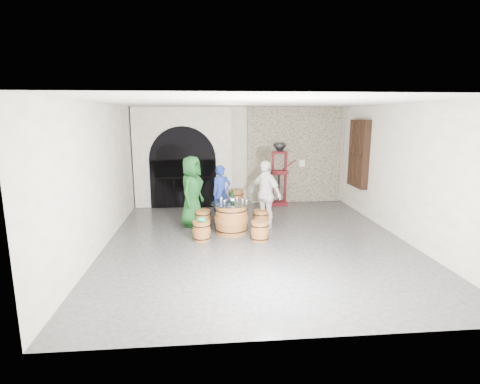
{
  "coord_description": "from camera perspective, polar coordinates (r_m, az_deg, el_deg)",
  "views": [
    {
      "loc": [
        -1.17,
        -8.41,
        2.94
      ],
      "look_at": [
        -0.33,
        0.7,
        1.05
      ],
      "focal_mm": 28.0,
      "sensor_mm": 36.0,
      "label": 1
    }
  ],
  "objects": [
    {
      "name": "wine_bottle_left",
      "position": [
        9.27,
        -1.24,
        -0.92
      ],
      "size": [
        0.08,
        0.08,
        0.32
      ],
      "color": "black",
      "rests_on": "barrel_table"
    },
    {
      "name": "tasting_glass_e",
      "position": [
        9.22,
        0.99,
        -1.51
      ],
      "size": [
        0.05,
        0.05,
        0.1
      ],
      "primitive_type": null,
      "color": "#B05D22",
      "rests_on": "barrel_table"
    },
    {
      "name": "barrel_stool_right",
      "position": [
        9.93,
        3.21,
        -4.14
      ],
      "size": [
        0.44,
        0.44,
        0.47
      ],
      "color": "brown",
      "rests_on": "ground"
    },
    {
      "name": "stone_facing_panel",
      "position": [
        12.77,
        8.28,
        5.53
      ],
      "size": [
        3.2,
        0.12,
        3.18
      ],
      "primitive_type": "cube",
      "color": "gray",
      "rests_on": "ground"
    },
    {
      "name": "person_green",
      "position": [
        10.02,
        -7.36,
        0.08
      ],
      "size": [
        0.9,
        1.08,
        1.89
      ],
      "primitive_type": "imported",
      "rotation": [
        0.0,
        0.0,
        1.19
      ],
      "color": "#124319",
      "rests_on": "ground"
    },
    {
      "name": "arched_opening",
      "position": [
        12.24,
        -8.66,
        5.17
      ],
      "size": [
        3.1,
        0.6,
        3.19
      ],
      "color": "beige",
      "rests_on": "ground"
    },
    {
      "name": "wine_bottle_right",
      "position": [
        9.48,
        -1.32,
        -0.64
      ],
      "size": [
        0.08,
        0.08,
        0.32
      ],
      "color": "black",
      "rests_on": "barrel_table"
    },
    {
      "name": "tasting_glass_b",
      "position": [
        9.32,
        0.41,
        -1.38
      ],
      "size": [
        0.05,
        0.05,
        0.1
      ],
      "primitive_type": null,
      "color": "#B05D22",
      "rests_on": "barrel_table"
    },
    {
      "name": "side_barrel",
      "position": [
        11.65,
        -0.59,
        -1.28
      ],
      "size": [
        0.5,
        0.5,
        0.66
      ],
      "rotation": [
        0.0,
        0.0,
        -0.32
      ],
      "color": "brown",
      "rests_on": "ground"
    },
    {
      "name": "green_cap",
      "position": [
        8.9,
        -5.89,
        -4.18
      ],
      "size": [
        0.24,
        0.2,
        0.11
      ],
      "color": "#0D9459",
      "rests_on": "barrel_stool_near_left"
    },
    {
      "name": "wall_left",
      "position": [
        8.83,
        -20.49,
        2.21
      ],
      "size": [
        0.0,
        8.0,
        8.0
      ],
      "primitive_type": "plane",
      "rotation": [
        1.57,
        0.0,
        1.57
      ],
      "color": "beige",
      "rests_on": "ground"
    },
    {
      "name": "tasting_glass_f",
      "position": [
        9.35,
        -2.9,
        -1.34
      ],
      "size": [
        0.05,
        0.05,
        0.1
      ],
      "primitive_type": null,
      "color": "#B05D22",
      "rests_on": "barrel_table"
    },
    {
      "name": "tasting_glass_d",
      "position": [
        9.5,
        -0.46,
        -1.13
      ],
      "size": [
        0.05,
        0.05,
        0.1
      ],
      "primitive_type": null,
      "color": "#B05D22",
      "rests_on": "barrel_table"
    },
    {
      "name": "barrel_stool_near_right",
      "position": [
        8.94,
        3.02,
        -5.95
      ],
      "size": [
        0.44,
        0.44,
        0.47
      ],
      "color": "brown",
      "rests_on": "ground"
    },
    {
      "name": "barrel_stool_near_left",
      "position": [
        8.98,
        -5.88,
        -5.91
      ],
      "size": [
        0.44,
        0.44,
        0.47
      ],
      "color": "brown",
      "rests_on": "ground"
    },
    {
      "name": "ground",
      "position": [
        8.98,
        2.56,
        -7.43
      ],
      "size": [
        8.0,
        8.0,
        0.0
      ],
      "primitive_type": "plane",
      "color": "#2A2A2D",
      "rests_on": "ground"
    },
    {
      "name": "person_blue",
      "position": [
        10.53,
        -2.84,
        -0.16
      ],
      "size": [
        0.68,
        0.58,
        1.57
      ],
      "primitive_type": "imported",
      "rotation": [
        0.0,
        0.0,
        0.43
      ],
      "color": "navy",
      "rests_on": "ground"
    },
    {
      "name": "barrel_stool_left",
      "position": [
        9.98,
        -5.69,
        -4.11
      ],
      "size": [
        0.44,
        0.44,
        0.47
      ],
      "color": "brown",
      "rests_on": "ground"
    },
    {
      "name": "tasting_glass_a",
      "position": [
        9.21,
        -2.38,
        -1.54
      ],
      "size": [
        0.05,
        0.05,
        0.1
      ],
      "primitive_type": null,
      "color": "#B05D22",
      "rests_on": "barrel_table"
    },
    {
      "name": "person_white",
      "position": [
        9.84,
        3.83,
        -0.35
      ],
      "size": [
        0.99,
        1.09,
        1.79
      ],
      "primitive_type": "imported",
      "rotation": [
        0.0,
        0.0,
        -0.9
      ],
      "color": "silver",
      "rests_on": "ground"
    },
    {
      "name": "shuttered_window",
      "position": [
        11.78,
        17.59,
        5.58
      ],
      "size": [
        0.23,
        1.1,
        2.0
      ],
      "color": "black",
      "rests_on": "wall_right"
    },
    {
      "name": "barrel_table",
      "position": [
        9.44,
        -1.33,
        -4.0
      ],
      "size": [
        1.02,
        1.02,
        0.79
      ],
      "color": "brown",
      "rests_on": "ground"
    },
    {
      "name": "wall_back",
      "position": [
        12.54,
        0.15,
        5.54
      ],
      "size": [
        8.0,
        0.0,
        8.0
      ],
      "primitive_type": "plane",
      "rotation": [
        1.57,
        0.0,
        0.0
      ],
      "color": "beige",
      "rests_on": "ground"
    },
    {
      "name": "ceiling",
      "position": [
        8.49,
        2.76,
        13.42
      ],
      "size": [
        8.0,
        8.0,
        0.0
      ],
      "primitive_type": "plane",
      "rotation": [
        3.14,
        0.0,
        0.0
      ],
      "color": "beige",
      "rests_on": "wall_back"
    },
    {
      "name": "barrel_stool_far",
      "position": [
        10.33,
        -2.44,
        -3.52
      ],
      "size": [
        0.44,
        0.44,
        0.47
      ],
      "color": "brown",
      "rests_on": "ground"
    },
    {
      "name": "control_box",
      "position": [
        12.78,
        9.42,
        4.37
      ],
      "size": [
        0.18,
        0.1,
        0.22
      ],
      "primitive_type": "cube",
      "color": "silver",
      "rests_on": "wall_back"
    },
    {
      "name": "wall_right",
      "position": [
        9.71,
        23.6,
        2.77
      ],
      "size": [
        0.0,
        8.0,
        8.0
      ],
      "primitive_type": "plane",
      "rotation": [
        1.57,
        0.0,
        -1.57
      ],
      "color": "beige",
      "rests_on": "ground"
    },
    {
      "name": "tasting_glass_c",
      "position": [
        9.54,
        -2.85,
        -1.08
      ],
      "size": [
        0.05,
        0.05,
        0.1
      ],
      "primitive_type": null,
      "color": "#B05D22",
      "rests_on": "barrel_table"
    },
    {
      "name": "wine_bottle_center",
      "position": [
        9.25,
        -1.09,
        -0.95
      ],
      "size": [
        0.08,
        0.08,
        0.32
      ],
      "color": "black",
      "rests_on": "barrel_table"
    },
    {
      "name": "corking_press",
      "position": [
        12.34,
        5.99,
        3.41
      ],
      "size": [
        0.84,
        0.47,
        2.03
      ],
      "rotation": [
        0.0,
        0.0,
        0.03
      ],
      "color": "#4D0C15",
      "rests_on": "ground"
    },
    {
      "name": "wall_front",
      "position": [
        4.75,
        9.27,
        -4.82
      ],
      "size": [
        8.0,
        0.0,
        8.0
      ],
      "primitive_type": "plane",
      "rotation": [
        -1.57,
        0.0,
        0.0
      ],
      "color": "beige",
      "rests_on": "ground"
    }
  ]
}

